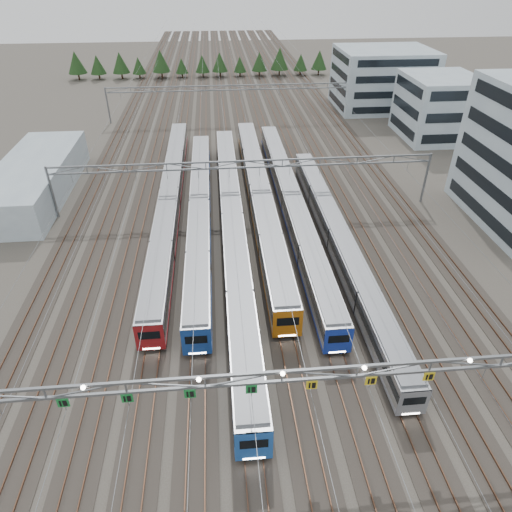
{
  "coord_description": "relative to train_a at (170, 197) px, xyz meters",
  "views": [
    {
      "loc": [
        -3.93,
        -22.44,
        33.1
      ],
      "look_at": [
        0.05,
        21.57,
        3.5
      ],
      "focal_mm": 32.0,
      "sensor_mm": 36.0,
      "label": 1
    }
  ],
  "objects": [
    {
      "name": "train_c",
      "position": [
        9.0,
        -9.15,
        0.06
      ],
      "size": [
        2.94,
        67.63,
        3.83
      ],
      "color": "black",
      "rests_on": "ground"
    },
    {
      "name": "depot_bldg_mid",
      "position": [
        53.65,
        28.83,
        4.07
      ],
      "size": [
        14.0,
        16.0,
        12.36
      ],
      "primitive_type": "cube",
      "color": "#A0B2BF",
      "rests_on": "ground"
    },
    {
      "name": "track_bed",
      "position": [
        11.25,
        59.25,
        -0.61
      ],
      "size": [
        54.0,
        260.0,
        5.42
      ],
      "color": "#2D2823",
      "rests_on": "ground"
    },
    {
      "name": "train_e",
      "position": [
        18.0,
        -2.79,
        -0.02
      ],
      "size": [
        2.81,
        59.56,
        3.66
      ],
      "color": "black",
      "rests_on": "ground"
    },
    {
      "name": "ground",
      "position": [
        11.25,
        -40.75,
        -2.1
      ],
      "size": [
        400.0,
        400.0,
        0.0
      ],
      "primitive_type": "plane",
      "color": "#47423A",
      "rests_on": "ground"
    },
    {
      "name": "depot_bldg_north",
      "position": [
        48.97,
        51.36,
        4.79
      ],
      "size": [
        22.0,
        18.0,
        13.79
      ],
      "primitive_type": "cube",
      "color": "#A0B2BF",
      "rests_on": "ground"
    },
    {
      "name": "gantry_far",
      "position": [
        11.25,
        44.25,
        4.28
      ],
      "size": [
        56.36,
        0.36,
        8.0
      ],
      "color": "slate",
      "rests_on": "ground"
    },
    {
      "name": "train_a",
      "position": [
        0.0,
        0.0,
        0.0
      ],
      "size": [
        2.85,
        60.97,
        3.71
      ],
      "color": "black",
      "rests_on": "ground"
    },
    {
      "name": "gantry_mid",
      "position": [
        11.25,
        -0.75,
        4.28
      ],
      "size": [
        56.36,
        0.36,
        8.0
      ],
      "color": "slate",
      "rests_on": "ground"
    },
    {
      "name": "treeline",
      "position": [
        13.5,
        88.78,
        2.13
      ],
      "size": [
        100.1,
        5.6,
        7.02
      ],
      "color": "#332114",
      "rests_on": "ground"
    },
    {
      "name": "train_b",
      "position": [
        4.5,
        -4.62,
        0.02
      ],
      "size": [
        2.88,
        53.79,
        3.75
      ],
      "color": "black",
      "rests_on": "ground"
    },
    {
      "name": "train_d",
      "position": [
        13.5,
        -0.59,
        0.13
      ],
      "size": [
        3.04,
        58.67,
        3.97
      ],
      "color": "black",
      "rests_on": "ground"
    },
    {
      "name": "train_f",
      "position": [
        22.5,
        -13.86,
        -0.14
      ],
      "size": [
        2.64,
        52.42,
        3.43
      ],
      "color": "black",
      "rests_on": "ground"
    },
    {
      "name": "west_shed",
      "position": [
        -21.97,
        7.45,
        0.61
      ],
      "size": [
        10.0,
        30.0,
        5.43
      ],
      "primitive_type": "cube",
      "color": "#A0B2BF",
      "rests_on": "ground"
    },
    {
      "name": "gantry_near",
      "position": [
        11.2,
        -40.87,
        4.98
      ],
      "size": [
        56.36,
        0.61,
        8.08
      ],
      "color": "slate",
      "rests_on": "ground"
    }
  ]
}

